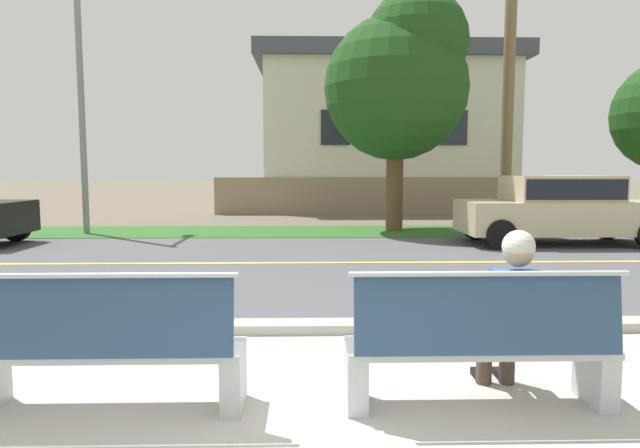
{
  "coord_description": "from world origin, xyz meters",
  "views": [
    {
      "loc": [
        0.09,
        -3.08,
        1.66
      ],
      "look_at": [
        0.25,
        3.57,
        1.0
      ],
      "focal_mm": 30.38,
      "sensor_mm": 36.0,
      "label": 1
    }
  ],
  "objects_px": {
    "bench_left": "(106,349)",
    "car_beige_far": "(559,206)",
    "shade_tree_far_left": "(401,77)",
    "seated_person_blue": "(511,309)",
    "bench_right": "(480,346)",
    "streetlamp": "(83,75)"
  },
  "relations": [
    {
      "from": "bench_left",
      "to": "car_beige_far",
      "type": "distance_m",
      "value": 10.95
    },
    {
      "from": "bench_right",
      "to": "seated_person_blue",
      "type": "bearing_deg",
      "value": 32.24
    },
    {
      "from": "bench_left",
      "to": "bench_right",
      "type": "relative_size",
      "value": 1.0
    },
    {
      "from": "car_beige_far",
      "to": "bench_left",
      "type": "bearing_deg",
      "value": -129.9
    },
    {
      "from": "bench_left",
      "to": "seated_person_blue",
      "type": "xyz_separation_m",
      "value": [
        2.83,
        0.17,
        0.22
      ]
    },
    {
      "from": "seated_person_blue",
      "to": "car_beige_far",
      "type": "height_order",
      "value": "car_beige_far"
    },
    {
      "from": "bench_right",
      "to": "streetlamp",
      "type": "bearing_deg",
      "value": 122.75
    },
    {
      "from": "shade_tree_far_left",
      "to": "bench_right",
      "type": "bearing_deg",
      "value": -96.82
    },
    {
      "from": "seated_person_blue",
      "to": "car_beige_far",
      "type": "relative_size",
      "value": 0.29
    },
    {
      "from": "seated_person_blue",
      "to": "streetlamp",
      "type": "height_order",
      "value": "streetlamp"
    },
    {
      "from": "streetlamp",
      "to": "bench_left",
      "type": "bearing_deg",
      "value": -67.84
    },
    {
      "from": "bench_right",
      "to": "shade_tree_far_left",
      "type": "distance_m",
      "value": 11.78
    },
    {
      "from": "bench_left",
      "to": "car_beige_far",
      "type": "height_order",
      "value": "car_beige_far"
    },
    {
      "from": "streetlamp",
      "to": "shade_tree_far_left",
      "type": "relative_size",
      "value": 1.13
    },
    {
      "from": "bench_right",
      "to": "shade_tree_far_left",
      "type": "height_order",
      "value": "shade_tree_far_left"
    },
    {
      "from": "car_beige_far",
      "to": "shade_tree_far_left",
      "type": "bearing_deg",
      "value": 139.15
    },
    {
      "from": "seated_person_blue",
      "to": "car_beige_far",
      "type": "xyz_separation_m",
      "value": [
        4.19,
        8.23,
        0.18
      ]
    },
    {
      "from": "seated_person_blue",
      "to": "streetlamp",
      "type": "xyz_separation_m",
      "value": [
        -7.23,
        10.65,
        3.44
      ]
    },
    {
      "from": "car_beige_far",
      "to": "shade_tree_far_left",
      "type": "xyz_separation_m",
      "value": [
        -3.14,
        2.71,
        3.28
      ]
    },
    {
      "from": "shade_tree_far_left",
      "to": "seated_person_blue",
      "type": "bearing_deg",
      "value": -95.52
    },
    {
      "from": "seated_person_blue",
      "to": "car_beige_far",
      "type": "distance_m",
      "value": 9.23
    },
    {
      "from": "bench_left",
      "to": "streetlamp",
      "type": "xyz_separation_m",
      "value": [
        -4.41,
        10.82,
        3.66
      ]
    }
  ]
}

